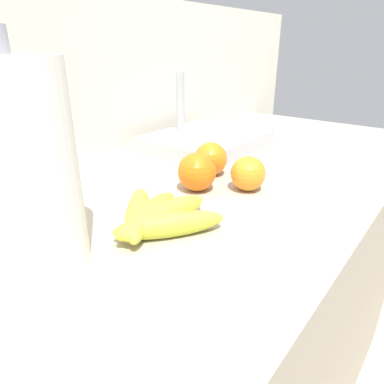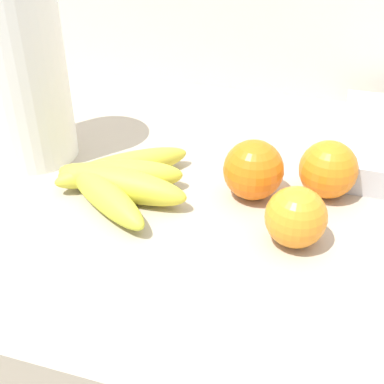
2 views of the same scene
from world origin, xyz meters
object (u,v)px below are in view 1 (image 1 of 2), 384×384
(paper_towel_roll, at_px, (25,169))
(sink_basin, at_px, (205,140))
(orange_far_right, at_px, (211,159))
(banana_bunch, at_px, (155,217))
(orange_right, at_px, (197,172))
(orange_front, at_px, (248,174))

(paper_towel_roll, distance_m, sink_basin, 0.63)
(orange_far_right, bearing_deg, sink_basin, 39.64)
(banana_bunch, bearing_deg, orange_far_right, 16.58)
(banana_bunch, height_order, paper_towel_roll, paper_towel_roll)
(banana_bunch, relative_size, paper_towel_roll, 0.72)
(paper_towel_roll, bearing_deg, orange_right, -2.34)
(banana_bunch, bearing_deg, paper_towel_roll, 159.76)
(paper_towel_roll, bearing_deg, orange_far_right, 2.39)
(orange_front, relative_size, sink_basin, 0.22)
(banana_bunch, height_order, orange_right, orange_right)
(orange_front, relative_size, orange_right, 0.91)
(banana_bunch, height_order, orange_far_right, orange_far_right)
(orange_front, relative_size, paper_towel_roll, 0.24)
(orange_far_right, height_order, sink_basin, sink_basin)
(orange_front, height_order, orange_far_right, orange_far_right)
(orange_right, height_order, orange_far_right, orange_right)
(banana_bunch, xyz_separation_m, sink_basin, (0.43, 0.22, 0.00))
(orange_front, bearing_deg, paper_towel_roll, 166.61)
(orange_right, bearing_deg, paper_towel_roll, 177.66)
(orange_far_right, relative_size, sink_basin, 0.23)
(orange_right, bearing_deg, orange_far_right, 18.88)
(orange_front, relative_size, orange_far_right, 0.94)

